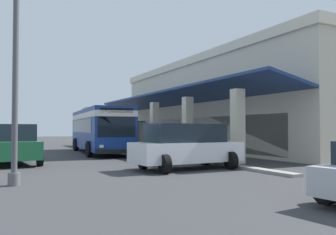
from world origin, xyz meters
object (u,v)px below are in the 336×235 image
Objects in this scene: parked_suv_white at (186,146)px; potted_palm at (138,140)px; transit_bus at (99,127)px; parked_suv_green at (12,144)px; pedestrian at (155,144)px; lot_light_pole at (16,40)px.

potted_palm is (-14.92, 3.68, -0.25)m from parked_suv_white.
potted_palm is at bearing 126.20° from transit_bus.
transit_bus is 8.61m from parked_suv_green.
potted_palm is at bearing 163.19° from pedestrian.
transit_bus is at bearing -172.53° from pedestrian.
parked_suv_white is 8.79m from parked_suv_green.
pedestrian is (-4.18, 0.44, -0.09)m from parked_suv_white.
transit_bus is 2.33× the size of parked_suv_white.
pedestrian is 0.20× the size of lot_light_pole.
lot_light_pole reaches higher than parked_suv_white.
pedestrian is (7.63, 1.00, -0.92)m from transit_bus.
parked_suv_white reaches higher than pedestrian.
parked_suv_green is 13.79m from potted_palm.
lot_light_pole is at bearing -78.23° from parked_suv_white.
transit_bus is 5.37m from potted_palm.
parked_suv_green is at bearing -131.03° from parked_suv_white.
transit_bus reaches higher than potted_palm.
lot_light_pole reaches higher than parked_suv_green.
parked_suv_white and parked_suv_green have the same top height.
transit_bus is at bearing -177.28° from parked_suv_white.
transit_bus is at bearing 134.85° from parked_suv_green.
potted_palm is at bearing 131.56° from parked_suv_green.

